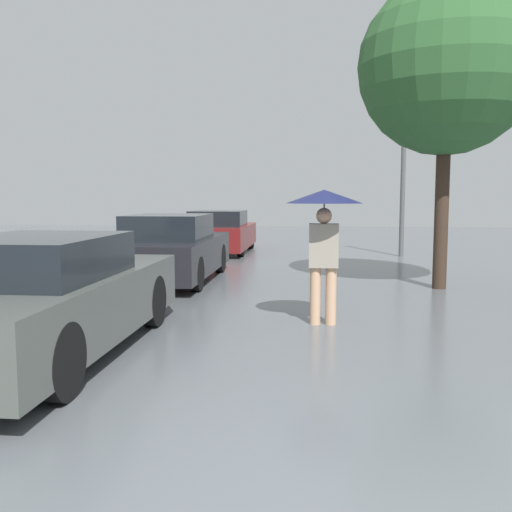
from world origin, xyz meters
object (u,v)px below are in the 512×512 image
at_px(parked_car_farthest, 219,233).
at_px(tree, 446,67).
at_px(pedestrian, 324,218).
at_px(parked_car_nearest, 47,298).
at_px(parked_car_middle, 171,250).
at_px(street_lamp, 403,172).

distance_m(parked_car_farthest, tree, 9.01).
bearing_deg(parked_car_farthest, pedestrian, -72.77).
height_order(parked_car_nearest, parked_car_middle, parked_car_middle).
relative_size(parked_car_nearest, tree, 0.80).
distance_m(parked_car_farthest, street_lamp, 5.73).
relative_size(pedestrian, parked_car_farthest, 0.43).
xyz_separation_m(parked_car_middle, tree, (5.24, -0.50, 3.40)).
distance_m(parked_car_middle, tree, 6.27).
relative_size(parked_car_middle, street_lamp, 1.03).
relative_size(parked_car_farthest, tree, 0.75).
distance_m(pedestrian, parked_car_nearest, 3.59).
relative_size(pedestrian, parked_car_nearest, 0.40).
xyz_separation_m(parked_car_middle, street_lamp, (5.41, 5.27, 1.77)).
relative_size(pedestrian, street_lamp, 0.44).
relative_size(parked_car_farthest, street_lamp, 1.02).
bearing_deg(pedestrian, street_lamp, 75.18).
bearing_deg(parked_car_nearest, street_lamp, 63.43).
xyz_separation_m(pedestrian, parked_car_nearest, (-3.01, -1.78, -0.81)).
bearing_deg(parked_car_middle, street_lamp, 44.26).
bearing_deg(tree, parked_car_middle, 174.57).
height_order(pedestrian, tree, tree).
bearing_deg(pedestrian, tree, 55.55).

